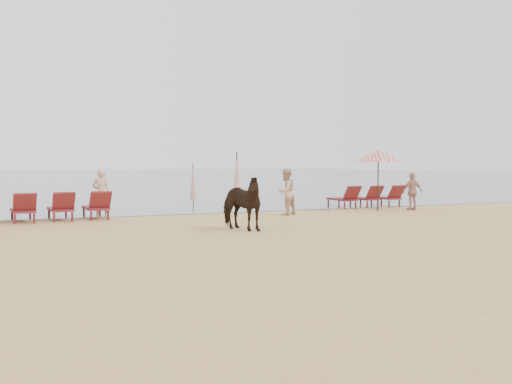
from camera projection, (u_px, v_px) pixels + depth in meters
The scene contains 11 objects.
ground at pixel (341, 251), 13.00m from camera, with size 120.00×120.00×0.00m, color tan.
sea at pixel (65, 175), 86.64m from camera, with size 160.00×140.00×0.06m, color #51606B.
lounger_cluster_left at pixel (43, 208), 19.31m from camera, with size 4.47×2.16×0.69m.
lounger_cluster_right at pixel (367, 197), 25.51m from camera, with size 3.10×1.88×0.67m.
umbrella_open_right at pixel (378, 156), 23.54m from camera, with size 2.07×2.07×2.52m.
umbrella_closed_left at pixel (193, 182), 23.41m from camera, with size 0.24×0.24×1.97m.
umbrella_closed_right at pixel (237, 177), 21.10m from camera, with size 0.29×0.29×2.39m.
cow at pixel (240, 203), 16.87m from camera, with size 0.87×1.92×1.62m, color black.
beachgoer_left at pixel (101, 193), 20.54m from camera, with size 0.66×0.43×1.80m, color #DCAC8A.
beachgoer_right_a at pixel (286, 192), 21.71m from camera, with size 0.87×0.68×1.78m, color tan.
beachgoer_right_b at pixel (412, 191), 23.97m from camera, with size 0.92×0.38×1.58m, color tan.
Camera 1 is at (-6.79, -11.15, 2.02)m, focal length 40.00 mm.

